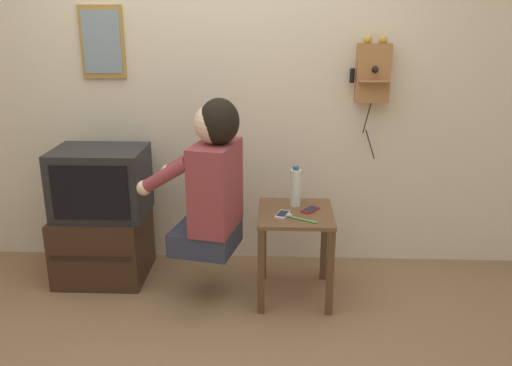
% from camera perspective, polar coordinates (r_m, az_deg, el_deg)
% --- Properties ---
extents(ground_plane, '(14.00, 14.00, 0.00)m').
position_cam_1_polar(ground_plane, '(3.05, -6.36, -16.36)').
color(ground_plane, '#846647').
extents(wall_back, '(6.80, 0.05, 2.55)m').
position_cam_1_polar(wall_back, '(3.65, -4.48, 10.96)').
color(wall_back, beige).
rests_on(wall_back, ground_plane).
extents(side_table, '(0.45, 0.49, 0.56)m').
position_cam_1_polar(side_table, '(3.29, 4.14, -5.09)').
color(side_table, brown).
rests_on(side_table, ground_plane).
extents(person, '(0.61, 0.50, 0.92)m').
position_cam_1_polar(person, '(3.15, -4.69, 0.42)').
color(person, '#2D3347').
rests_on(person, ground_plane).
extents(tv_stand, '(0.57, 0.51, 0.44)m').
position_cam_1_polar(tv_stand, '(3.75, -15.76, -6.27)').
color(tv_stand, '#382316').
rests_on(tv_stand, ground_plane).
extents(television, '(0.57, 0.43, 0.43)m').
position_cam_1_polar(television, '(3.58, -16.03, 0.08)').
color(television, '#232326').
rests_on(television, tv_stand).
extents(wall_phone_antique, '(0.25, 0.19, 0.79)m').
position_cam_1_polar(wall_phone_antique, '(3.58, 12.19, 11.38)').
color(wall_phone_antique, '#9E6B3D').
extents(framed_picture, '(0.28, 0.03, 0.46)m').
position_cam_1_polar(framed_picture, '(3.74, -15.89, 14.09)').
color(framed_picture, olive).
extents(cell_phone_held, '(0.09, 0.14, 0.01)m').
position_cam_1_polar(cell_phone_held, '(3.18, 2.81, -3.31)').
color(cell_phone_held, silver).
rests_on(cell_phone_held, side_table).
extents(cell_phone_spare, '(0.12, 0.14, 0.01)m').
position_cam_1_polar(cell_phone_spare, '(3.27, 5.74, -2.80)').
color(cell_phone_spare, maroon).
rests_on(cell_phone_spare, side_table).
extents(water_bottle, '(0.07, 0.07, 0.25)m').
position_cam_1_polar(water_bottle, '(3.31, 4.18, -0.46)').
color(water_bottle, silver).
rests_on(water_bottle, side_table).
extents(toothbrush, '(0.17, 0.10, 0.02)m').
position_cam_1_polar(toothbrush, '(3.12, 4.66, -3.76)').
color(toothbrush, '#4CBF66').
rests_on(toothbrush, side_table).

